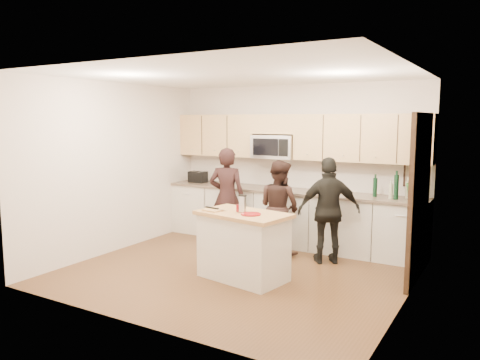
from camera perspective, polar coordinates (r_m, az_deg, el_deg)
The scene contains 21 objects.
floor at distance 6.67m, azimuth -0.36°, elevation -11.08°, with size 4.50×4.50×0.00m, color #56351D.
room_shell at distance 6.34m, azimuth -0.38°, elevation 3.93°, with size 4.52×4.02×2.71m.
back_cabinetry at distance 8.00m, azimuth 5.86°, elevation -4.50°, with size 4.50×0.66×0.94m.
upper_cabinetry at distance 7.95m, azimuth 6.65°, elevation 5.39°, with size 4.50×0.33×0.75m.
microwave at distance 8.07m, azimuth 4.28°, elevation 4.08°, with size 0.76×0.41×0.40m.
doorway at distance 6.49m, azimuth 21.13°, elevation -1.58°, with size 0.06×1.25×2.20m.
framed_picture at distance 7.58m, azimuth 20.43°, elevation 0.61°, with size 0.30×0.03×0.38m.
dish_towel at distance 8.21m, azimuth -0.70°, elevation -1.81°, with size 0.34×0.60×0.48m.
island at distance 6.26m, azimuth 0.40°, elevation -7.97°, with size 1.30×0.89×0.90m.
red_plate at distance 6.01m, azimuth 1.33°, elevation -4.18°, with size 0.26×0.26×0.02m, color maroon.
box_grater at distance 6.09m, azimuth 0.32°, elevation -2.84°, with size 0.10×0.06×0.22m.
drink_glass at distance 6.19m, azimuth -0.15°, elevation -3.46°, with size 0.07×0.07×0.10m, color maroon.
cutting_board at distance 6.27m, azimuth -3.33°, elevation -3.69°, with size 0.24×0.19×0.02m, color #B47F4B.
tongs at distance 6.34m, azimuth -3.43°, elevation -3.40°, with size 0.23×0.03×0.02m, color black.
knife at distance 6.24m, azimuth -2.31°, elevation -3.62°, with size 0.18×0.02×0.01m, color silver.
toaster at distance 8.80m, azimuth -5.16°, elevation 0.37°, with size 0.32×0.21×0.21m.
bottle_cluster at distance 7.35m, azimuth 18.62°, elevation -0.80°, with size 0.58×0.28×0.43m.
orchid at distance 7.31m, azimuth 20.72°, elevation -0.14°, with size 0.30×0.24×0.55m, color #378033.
woman_left at distance 7.79m, azimuth -1.61°, elevation -2.11°, with size 0.60×0.40×1.66m, color black.
woman_center at distance 7.40m, azimuth 4.81°, elevation -3.31°, with size 0.72×0.56×1.48m, color black.
woman_right at distance 6.99m, azimuth 10.79°, elevation -3.69°, with size 0.92×0.38×1.57m, color black.
Camera 1 is at (3.24, -5.44, 2.11)m, focal length 35.00 mm.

